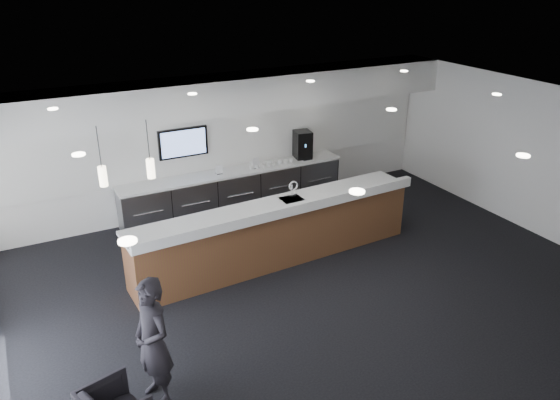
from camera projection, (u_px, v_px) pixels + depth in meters
ground at (320, 290)px, 9.21m from camera, size 10.00×10.00×0.00m
ceiling at (326, 117)px, 8.01m from camera, size 10.00×8.00×0.02m
back_wall at (226, 142)px, 11.86m from camera, size 10.00×0.02×3.00m
right_wall at (540, 161)px, 10.73m from camera, size 0.02×8.00×3.00m
soffit_bulkhead at (233, 93)px, 11.04m from camera, size 10.00×0.90×0.70m
alcove_panel at (227, 138)px, 11.80m from camera, size 9.80×0.06×1.40m
back_credenza at (235, 191)px, 11.98m from camera, size 5.06×0.66×0.95m
wall_tv at (183, 143)px, 11.30m from camera, size 1.05×0.08×0.62m
pendant_left at (156, 174)px, 7.95m from camera, size 0.12×0.12×0.30m
pendant_right at (107, 182)px, 7.65m from camera, size 0.12×0.12×0.30m
ceiling_can_lights at (326, 119)px, 8.02m from camera, size 7.00×5.00×0.02m
service_counter at (277, 232)px, 9.93m from camera, size 5.52×1.16×1.49m
coffee_machine at (303, 145)px, 12.45m from camera, size 0.42×0.51×0.63m
info_sign_left at (219, 170)px, 11.55m from camera, size 0.15×0.04×0.20m
info_sign_right at (255, 163)px, 11.86m from camera, size 0.18×0.05×0.24m
lounge_guest at (153, 342)px, 6.61m from camera, size 0.57×0.72×1.72m
cup_0 at (291, 161)px, 12.24m from camera, size 0.10×0.10×0.09m
cup_1 at (286, 162)px, 12.18m from camera, size 0.13×0.13×0.09m
cup_2 at (280, 163)px, 12.12m from camera, size 0.12×0.12×0.09m
cup_3 at (274, 163)px, 12.07m from camera, size 0.12×0.12×0.09m
cup_4 at (269, 164)px, 12.01m from camera, size 0.13×0.13×0.09m
cup_5 at (263, 165)px, 11.95m from camera, size 0.10×0.10×0.09m
cup_6 at (257, 167)px, 11.89m from camera, size 0.14×0.14×0.09m
cup_7 at (251, 168)px, 11.83m from camera, size 0.11×0.11×0.09m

